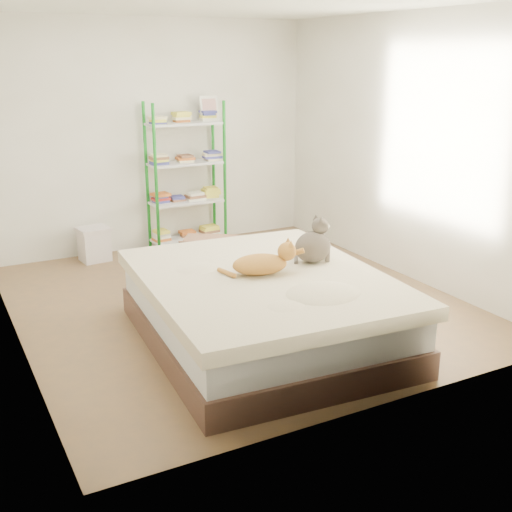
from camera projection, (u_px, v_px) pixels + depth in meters
room at (233, 162)px, 5.57m from camera, size 3.81×4.21×2.61m
bed at (263, 309)px, 5.04m from camera, size 1.92×2.33×0.56m
orange_cat at (260, 262)px, 4.94m from camera, size 0.56×0.40×0.21m
grey_cat at (313, 240)px, 5.21m from camera, size 0.34×0.29×0.37m
shelf_unit at (187, 179)px, 7.43m from camera, size 0.88×0.36×1.74m
cardboard_box at (210, 256)px, 6.67m from camera, size 0.68×0.71×0.43m
white_bin at (94, 244)px, 7.09m from camera, size 0.36×0.33×0.38m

